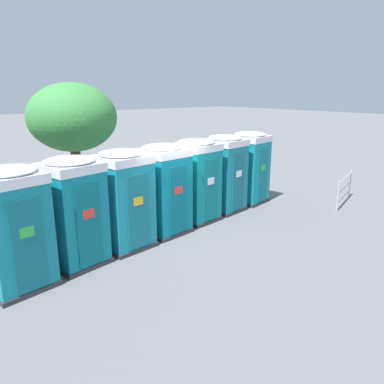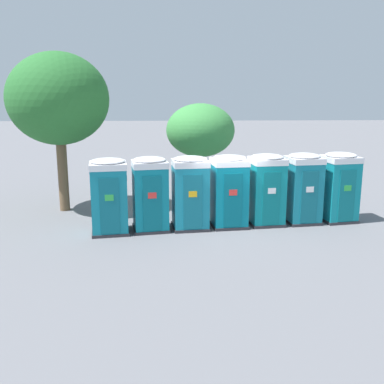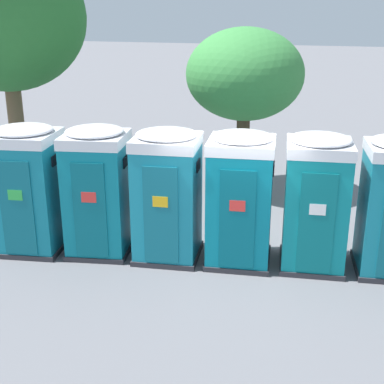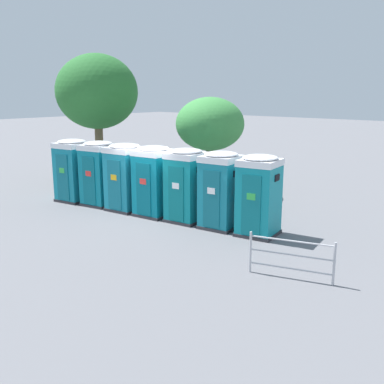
{
  "view_description": "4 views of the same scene",
  "coord_description": "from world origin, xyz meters",
  "px_view_note": "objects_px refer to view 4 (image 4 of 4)",
  "views": [
    {
      "loc": [
        -5.81,
        -8.35,
        3.94
      ],
      "look_at": [
        1.18,
        0.07,
        0.95
      ],
      "focal_mm": 35.0,
      "sensor_mm": 36.0,
      "label": 1
    },
    {
      "loc": [
        -1.92,
        -15.37,
        4.66
      ],
      "look_at": [
        -1.29,
        -0.27,
        1.29
      ],
      "focal_mm": 42.0,
      "sensor_mm": 36.0,
      "label": 2
    },
    {
      "loc": [
        1.75,
        -9.32,
        4.67
      ],
      "look_at": [
        -0.89,
        -0.21,
        1.35
      ],
      "focal_mm": 50.0,
      "sensor_mm": 36.0,
      "label": 3
    },
    {
      "loc": [
        11.43,
        -11.13,
        4.42
      ],
      "look_at": [
        1.63,
        0.13,
        1.06
      ],
      "focal_mm": 42.0,
      "sensor_mm": 36.0,
      "label": 4
    }
  ],
  "objects_px": {
    "portapotty_3": "(154,181)",
    "street_tree_0": "(210,125)",
    "portapotty_4": "(186,185)",
    "portapotty_0": "(73,170)",
    "portapotty_5": "(221,190)",
    "street_tree_1": "(97,92)",
    "portapotty_2": "(125,177)",
    "portapotty_6": "(259,195)",
    "portapotty_1": "(99,173)",
    "event_barrier": "(291,256)"
  },
  "relations": [
    {
      "from": "portapotty_3",
      "to": "street_tree_0",
      "type": "relative_size",
      "value": 0.61
    },
    {
      "from": "portapotty_4",
      "to": "portapotty_0",
      "type": "bearing_deg",
      "value": -171.62
    },
    {
      "from": "portapotty_5",
      "to": "street_tree_1",
      "type": "height_order",
      "value": "street_tree_1"
    },
    {
      "from": "portapotty_2",
      "to": "street_tree_1",
      "type": "distance_m",
      "value": 6.43
    },
    {
      "from": "portapotty_5",
      "to": "street_tree_0",
      "type": "relative_size",
      "value": 0.61
    },
    {
      "from": "street_tree_0",
      "to": "street_tree_1",
      "type": "height_order",
      "value": "street_tree_1"
    },
    {
      "from": "portapotty_3",
      "to": "street_tree_0",
      "type": "xyz_separation_m",
      "value": [
        -0.76,
        4.14,
        1.74
      ]
    },
    {
      "from": "portapotty_6",
      "to": "street_tree_1",
      "type": "relative_size",
      "value": 0.41
    },
    {
      "from": "portapotty_5",
      "to": "street_tree_1",
      "type": "distance_m",
      "value": 9.8
    },
    {
      "from": "portapotty_4",
      "to": "street_tree_0",
      "type": "relative_size",
      "value": 0.61
    },
    {
      "from": "portapotty_1",
      "to": "portapotty_2",
      "type": "height_order",
      "value": "same"
    },
    {
      "from": "street_tree_0",
      "to": "portapotty_0",
      "type": "bearing_deg",
      "value": -125.13
    },
    {
      "from": "portapotty_3",
      "to": "event_barrier",
      "type": "xyz_separation_m",
      "value": [
        6.55,
        -1.82,
        -0.72
      ]
    },
    {
      "from": "portapotty_3",
      "to": "street_tree_0",
      "type": "bearing_deg",
      "value": 100.39
    },
    {
      "from": "street_tree_0",
      "to": "street_tree_1",
      "type": "bearing_deg",
      "value": -163.39
    },
    {
      "from": "portapotty_3",
      "to": "street_tree_1",
      "type": "distance_m",
      "value": 7.47
    },
    {
      "from": "portapotty_2",
      "to": "portapotty_4",
      "type": "distance_m",
      "value": 2.76
    },
    {
      "from": "portapotty_4",
      "to": "street_tree_0",
      "type": "xyz_separation_m",
      "value": [
        -2.12,
        3.93,
        1.74
      ]
    },
    {
      "from": "portapotty_4",
      "to": "portapotty_5",
      "type": "height_order",
      "value": "same"
    },
    {
      "from": "street_tree_1",
      "to": "street_tree_0",
      "type": "bearing_deg",
      "value": 16.61
    },
    {
      "from": "portapotty_6",
      "to": "event_barrier",
      "type": "bearing_deg",
      "value": -43.95
    },
    {
      "from": "portapotty_0",
      "to": "event_barrier",
      "type": "relative_size",
      "value": 1.29
    },
    {
      "from": "street_tree_0",
      "to": "portapotty_2",
      "type": "bearing_deg",
      "value": -97.99
    },
    {
      "from": "event_barrier",
      "to": "portapotty_0",
      "type": "bearing_deg",
      "value": 173.41
    },
    {
      "from": "portapotty_6",
      "to": "portapotty_2",
      "type": "bearing_deg",
      "value": -172.54
    },
    {
      "from": "portapotty_1",
      "to": "street_tree_0",
      "type": "bearing_deg",
      "value": 66.12
    },
    {
      "from": "portapotty_2",
      "to": "portapotty_5",
      "type": "relative_size",
      "value": 1.0
    },
    {
      "from": "portapotty_2",
      "to": "event_barrier",
      "type": "xyz_separation_m",
      "value": [
        7.91,
        -1.64,
        -0.72
      ]
    },
    {
      "from": "portapotty_5",
      "to": "street_tree_0",
      "type": "xyz_separation_m",
      "value": [
        -3.49,
        3.76,
        1.74
      ]
    },
    {
      "from": "portapotty_1",
      "to": "street_tree_1",
      "type": "distance_m",
      "value": 5.51
    },
    {
      "from": "portapotty_4",
      "to": "portapotty_5",
      "type": "relative_size",
      "value": 1.0
    },
    {
      "from": "portapotty_0",
      "to": "portapotty_3",
      "type": "xyz_separation_m",
      "value": [
        4.09,
        0.6,
        0.0
      ]
    },
    {
      "from": "street_tree_1",
      "to": "portapotty_4",
      "type": "bearing_deg",
      "value": -16.46
    },
    {
      "from": "portapotty_6",
      "to": "portapotty_0",
      "type": "bearing_deg",
      "value": -172.15
    },
    {
      "from": "portapotty_4",
      "to": "street_tree_1",
      "type": "bearing_deg",
      "value": 163.54
    },
    {
      "from": "street_tree_0",
      "to": "portapotty_1",
      "type": "bearing_deg",
      "value": -113.88
    },
    {
      "from": "portapotty_1",
      "to": "event_barrier",
      "type": "bearing_deg",
      "value": -9.17
    },
    {
      "from": "portapotty_0",
      "to": "portapotty_4",
      "type": "relative_size",
      "value": 1.0
    },
    {
      "from": "portapotty_3",
      "to": "portapotty_2",
      "type": "bearing_deg",
      "value": -172.45
    },
    {
      "from": "street_tree_1",
      "to": "portapotty_1",
      "type": "bearing_deg",
      "value": -38.01
    },
    {
      "from": "portapotty_4",
      "to": "portapotty_6",
      "type": "xyz_separation_m",
      "value": [
        2.74,
        0.33,
        -0.0
      ]
    },
    {
      "from": "portapotty_0",
      "to": "portapotty_5",
      "type": "relative_size",
      "value": 1.0
    },
    {
      "from": "portapotty_0",
      "to": "portapotty_2",
      "type": "relative_size",
      "value": 1.0
    },
    {
      "from": "portapotty_2",
      "to": "street_tree_0",
      "type": "height_order",
      "value": "street_tree_0"
    },
    {
      "from": "portapotty_5",
      "to": "street_tree_1",
      "type": "bearing_deg",
      "value": 166.94
    },
    {
      "from": "portapotty_2",
      "to": "portapotty_3",
      "type": "distance_m",
      "value": 1.38
    },
    {
      "from": "portapotty_3",
      "to": "portapotty_5",
      "type": "relative_size",
      "value": 1.0
    },
    {
      "from": "street_tree_0",
      "to": "street_tree_1",
      "type": "distance_m",
      "value": 5.97
    },
    {
      "from": "portapotty_0",
      "to": "portapotty_4",
      "type": "height_order",
      "value": "same"
    },
    {
      "from": "portapotty_2",
      "to": "street_tree_0",
      "type": "xyz_separation_m",
      "value": [
        0.61,
        4.32,
        1.74
      ]
    }
  ]
}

